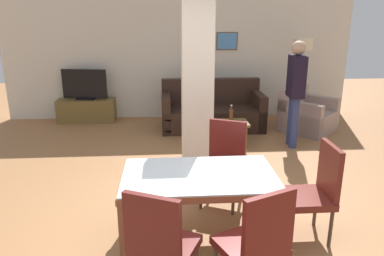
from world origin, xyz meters
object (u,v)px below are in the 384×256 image
coffee_table (224,134)px  tv_screen (85,85)px  dining_chair_near_left (160,243)px  tv_stand (87,110)px  bottle (231,115)px  dining_chair_far_right (224,160)px  dining_table (199,189)px  armchair (306,116)px  sofa (212,112)px  floor_lamp (302,51)px  standing_person (296,87)px  dining_chair_near_right (257,241)px  dining_chair_head_right (315,189)px

coffee_table → tv_screen: size_ratio=0.86×
dining_chair_near_left → tv_stand: (-1.58, 5.19, -0.30)m
dining_chair_near_left → bottle: bearing=96.7°
dining_chair_far_right → dining_chair_near_left: bearing=90.0°
dining_chair_far_right → tv_stand: (-2.30, 3.60, -0.30)m
dining_table → armchair: (2.36, 3.47, -0.28)m
tv_screen → sofa: bearing=174.9°
floor_lamp → standing_person: standing_person is taller
dining_chair_far_right → tv_stand: 4.29m
dining_table → dining_chair_near_right: bearing=-66.2°
dining_chair_head_right → sofa: bearing=8.3°
tv_stand → dining_chair_far_right: bearing=-57.4°
dining_chair_near_right → tv_stand: bearing=90.0°
armchair → tv_screen: bearing=-55.9°
dining_chair_near_left → standing_person: bearing=82.4°
sofa → standing_person: size_ratio=1.11×
dining_chair_near_left → floor_lamp: floor_lamp is taller
standing_person → tv_screen: bearing=68.4°
coffee_table → tv_stand: tv_stand is taller
dining_chair_near_right → armchair: bearing=41.3°
dining_chair_far_right → dining_chair_head_right: bearing=159.1°
sofa → bottle: 1.08m
sofa → dining_chair_near_right: bearing=87.2°
dining_chair_near_right → dining_chair_head_right: bearing=22.7°
dining_chair_near_right → floor_lamp: floor_lamp is taller
armchair → tv_screen: 4.42m
dining_chair_head_right → dining_chair_near_left: (-1.51, -0.79, 0.00)m
armchair → floor_lamp: floor_lamp is taller
dining_chair_near_right → tv_screen: bearing=90.0°
tv_stand → tv_screen: size_ratio=1.28×
dining_table → tv_screen: tv_screen is taller
dining_chair_near_left → dining_chair_far_right: 1.74m
tv_screen → standing_person: 4.15m
coffee_table → bottle: size_ratio=2.76×
dining_chair_far_right → bottle: (0.42, 1.95, 0.00)m
dining_chair_near_left → dining_chair_near_right: bearing=22.3°
armchair → coffee_table: bearing=-19.6°
dining_chair_near_left → tv_stand: 5.43m
sofa → floor_lamp: size_ratio=1.14×
dining_chair_head_right → armchair: size_ratio=0.80×
dining_chair_near_right → coffee_table: dining_chair_near_right is taller
armchair → tv_stand: bearing=-55.9°
tv_screen → dining_chair_far_right: bearing=131.3°
dining_chair_near_left → bottle: size_ratio=3.46×
coffee_table → bottle: 0.33m
dining_chair_far_right → sofa: bearing=-69.7°
sofa → floor_lamp: (1.78, 0.23, 1.14)m
dining_chair_far_right → standing_person: (1.44, 1.85, 0.49)m
dining_chair_near_right → dining_chair_head_right: size_ratio=1.00×
dining_chair_near_right → coffee_table: size_ratio=1.25×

